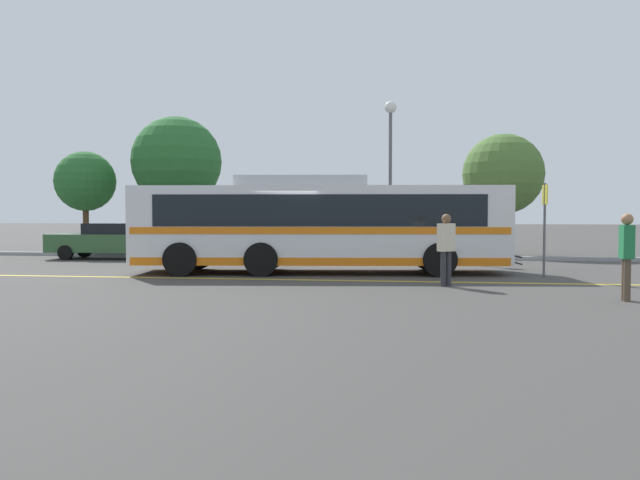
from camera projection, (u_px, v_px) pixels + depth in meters
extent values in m
plane|color=#423F3D|center=(283.00, 273.00, 19.31)|extent=(220.00, 220.00, 0.00)
cube|color=gold|center=(309.00, 280.00, 17.23)|extent=(31.32, 0.20, 0.01)
cube|color=#99999E|center=(342.00, 257.00, 25.82)|extent=(39.32, 0.36, 0.15)
cube|color=silver|center=(320.00, 225.00, 19.34)|extent=(11.54, 3.90, 2.35)
cube|color=black|center=(320.00, 211.00, 19.33)|extent=(9.97, 3.75, 0.93)
cube|color=orange|center=(320.00, 230.00, 19.35)|extent=(11.32, 3.91, 0.20)
cube|color=orange|center=(320.00, 259.00, 19.39)|extent=(11.32, 3.90, 0.24)
cube|color=black|center=(504.00, 223.00, 19.21)|extent=(0.31, 2.23, 1.68)
cube|color=black|center=(504.00, 192.00, 19.17)|extent=(0.26, 1.77, 0.24)
cube|color=silver|center=(302.00, 182.00, 19.30)|extent=(4.18, 2.50, 0.32)
cube|color=black|center=(513.00, 255.00, 19.25)|extent=(0.27, 1.90, 0.04)
cube|color=black|center=(512.00, 262.00, 19.25)|extent=(0.27, 1.90, 0.04)
cylinder|color=black|center=(427.00, 254.00, 20.52)|extent=(1.03, 0.40, 1.00)
cylinder|color=black|center=(440.00, 260.00, 18.08)|extent=(1.03, 0.40, 1.00)
cylinder|color=black|center=(270.00, 254.00, 20.64)|extent=(1.03, 0.40, 1.00)
cylinder|color=black|center=(261.00, 259.00, 18.20)|extent=(1.03, 0.40, 1.00)
cylinder|color=black|center=(198.00, 254.00, 20.70)|extent=(1.03, 0.40, 1.00)
cylinder|color=black|center=(180.00, 259.00, 18.26)|extent=(1.03, 0.40, 1.00)
cube|color=#335B33|center=(111.00, 243.00, 25.53)|extent=(4.94, 2.01, 0.73)
cube|color=black|center=(113.00, 229.00, 25.50)|extent=(2.12, 1.64, 0.44)
cylinder|color=black|center=(66.00, 253.00, 24.86)|extent=(0.61, 0.23, 0.60)
cylinder|color=black|center=(85.00, 250.00, 26.49)|extent=(0.61, 0.23, 0.60)
cylinder|color=black|center=(139.00, 253.00, 24.60)|extent=(0.61, 0.23, 0.60)
cylinder|color=black|center=(153.00, 251.00, 26.23)|extent=(0.61, 0.23, 0.60)
cube|color=navy|center=(262.00, 244.00, 24.68)|extent=(4.78, 1.91, 0.70)
cube|color=black|center=(265.00, 228.00, 24.64)|extent=(2.01, 1.67, 0.59)
cylinder|color=black|center=(219.00, 254.00, 24.03)|extent=(0.60, 0.20, 0.60)
cylinder|color=black|center=(233.00, 251.00, 25.80)|extent=(0.60, 0.20, 0.60)
cylinder|color=black|center=(295.00, 255.00, 23.59)|extent=(0.60, 0.20, 0.60)
cylinder|color=black|center=(303.00, 252.00, 25.36)|extent=(0.60, 0.20, 0.60)
cylinder|color=brown|center=(627.00, 280.00, 12.92)|extent=(0.14, 0.14, 0.89)
cylinder|color=brown|center=(625.00, 279.00, 13.08)|extent=(0.14, 0.14, 0.89)
cube|color=#1E723F|center=(627.00, 242.00, 12.97)|extent=(0.25, 0.43, 0.70)
sphere|color=#9E704C|center=(627.00, 219.00, 12.95)|extent=(0.24, 0.24, 0.24)
cylinder|color=#2D2D33|center=(443.00, 269.00, 15.64)|extent=(0.14, 0.14, 0.88)
cylinder|color=#2D2D33|center=(448.00, 269.00, 15.72)|extent=(0.14, 0.14, 0.88)
cube|color=beige|center=(446.00, 237.00, 15.65)|extent=(0.47, 0.43, 0.70)
sphere|color=brown|center=(446.00, 219.00, 15.63)|extent=(0.24, 0.24, 0.24)
cylinder|color=#59595E|center=(544.00, 231.00, 17.74)|extent=(0.07, 0.07, 2.71)
cube|color=yellow|center=(545.00, 195.00, 17.70)|extent=(0.08, 0.40, 0.56)
cylinder|color=#59595E|center=(390.00, 186.00, 26.28)|extent=(0.14, 0.14, 6.08)
sphere|color=silver|center=(391.00, 107.00, 26.15)|extent=(0.50, 0.50, 0.50)
cylinder|color=#513823|center=(177.00, 224.00, 29.83)|extent=(0.28, 0.28, 2.75)
sphere|color=#28662D|center=(177.00, 162.00, 29.72)|extent=(4.26, 4.26, 4.26)
cylinder|color=#513823|center=(86.00, 228.00, 29.69)|extent=(0.28, 0.28, 2.35)
sphere|color=#28662D|center=(85.00, 181.00, 29.60)|extent=(2.83, 2.83, 2.83)
cylinder|color=#513823|center=(502.00, 229.00, 28.31)|extent=(0.28, 0.28, 2.30)
sphere|color=#4C7033|center=(503.00, 174.00, 28.21)|extent=(3.63, 3.63, 3.63)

